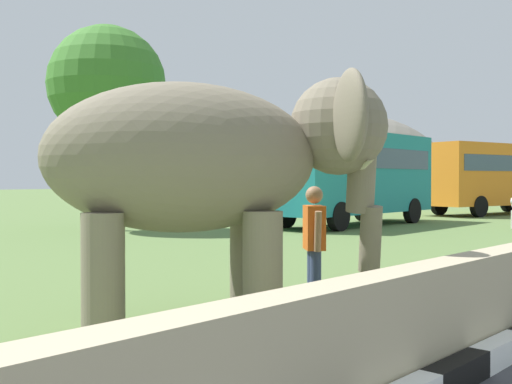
{
  "coord_description": "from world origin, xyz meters",
  "views": [
    {
      "loc": [
        -1.18,
        1.6,
        1.74
      ],
      "look_at": [
        3.97,
        6.4,
        1.6
      ],
      "focal_mm": 43.46,
      "sensor_mm": 36.0,
      "label": 1
    }
  ],
  "objects": [
    {
      "name": "person_handler",
      "position": [
        5.3,
        6.58,
        0.93
      ],
      "size": [
        0.5,
        0.54,
        1.66
      ],
      "color": "navy",
      "rests_on": "ground_plane"
    },
    {
      "name": "bus_orange",
      "position": [
        29.94,
        14.06,
        2.08
      ],
      "size": [
        9.13,
        4.45,
        3.5
      ],
      "color": "orange",
      "rests_on": "ground_plane"
    },
    {
      "name": "hill_east",
      "position": [
        55.0,
        39.34,
        0.0
      ],
      "size": [
        25.47,
        20.38,
        17.52
      ],
      "color": "slate",
      "rests_on": "ground_plane"
    },
    {
      "name": "tree_distant",
      "position": [
        10.88,
        19.8,
        4.98
      ],
      "size": [
        4.02,
        4.02,
        7.01
      ],
      "color": "brown",
      "rests_on": "ground_plane"
    },
    {
      "name": "bus_teal",
      "position": [
        18.6,
        14.99,
        2.08
      ],
      "size": [
        8.3,
        2.76,
        3.5
      ],
      "color": "teal",
      "rests_on": "ground_plane"
    },
    {
      "name": "elephant",
      "position": [
        3.67,
        6.78,
        1.94
      ],
      "size": [
        3.94,
        3.63,
        2.95
      ],
      "color": "#776D59",
      "rests_on": "ground_plane"
    },
    {
      "name": "barrier_parapet",
      "position": [
        2.0,
        4.16,
        0.5
      ],
      "size": [
        28.0,
        0.36,
        1.0
      ],
      "primitive_type": "cube",
      "color": "tan",
      "rests_on": "ground_plane"
    }
  ]
}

